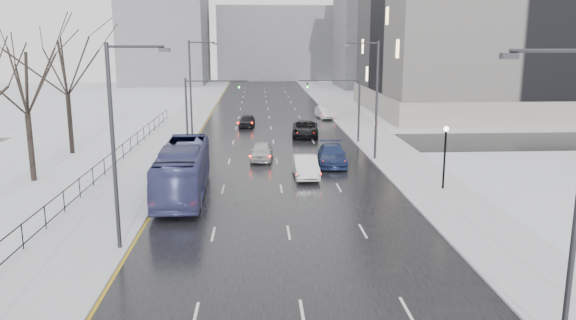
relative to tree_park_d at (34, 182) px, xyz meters
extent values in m
cube|color=black|center=(17.80, 26.00, 0.02)|extent=(16.00, 150.00, 0.04)
cube|color=black|center=(17.80, 14.00, 0.02)|extent=(130.00, 10.00, 0.04)
cube|color=silver|center=(7.30, 26.00, 0.08)|extent=(5.00, 150.00, 0.16)
cube|color=silver|center=(28.30, 26.00, 0.08)|extent=(5.00, 150.00, 0.16)
cube|color=white|center=(-2.20, 26.00, 0.06)|extent=(14.00, 150.00, 0.12)
cube|color=black|center=(4.80, -4.00, 1.41)|extent=(0.04, 70.00, 0.05)
cube|color=black|center=(4.80, -4.00, 0.41)|extent=(0.04, 70.00, 0.05)
cylinder|color=black|center=(4.80, -4.00, 0.81)|extent=(0.06, 0.06, 1.30)
cylinder|color=#2D2D33|center=(24.90, -24.00, 9.80)|extent=(2.60, 0.12, 0.12)
cube|color=#2D2D33|center=(23.60, -24.00, 9.65)|extent=(0.50, 0.25, 0.18)
cylinder|color=#2D2D33|center=(26.20, 6.00, 5.00)|extent=(0.20, 0.20, 10.00)
cylinder|color=#2D2D33|center=(24.90, 6.00, 9.80)|extent=(2.60, 0.12, 0.12)
cube|color=#2D2D33|center=(23.60, 6.00, 9.65)|extent=(0.50, 0.25, 0.18)
cylinder|color=#2D2D33|center=(9.40, -14.00, 5.00)|extent=(0.20, 0.20, 10.00)
cylinder|color=#2D2D33|center=(10.70, -14.00, 9.80)|extent=(2.60, 0.12, 0.12)
cube|color=#2D2D33|center=(12.00, -14.00, 9.65)|extent=(0.50, 0.25, 0.18)
cylinder|color=#2D2D33|center=(9.40, 18.00, 5.00)|extent=(0.20, 0.20, 10.00)
cylinder|color=#2D2D33|center=(10.70, 18.00, 9.80)|extent=(2.60, 0.12, 0.12)
cube|color=#2D2D33|center=(12.00, 18.00, 9.65)|extent=(0.50, 0.25, 0.18)
cylinder|color=black|center=(28.80, -4.00, 2.16)|extent=(0.14, 0.14, 4.00)
sphere|color=#FFE5B2|center=(28.80, -4.00, 4.26)|extent=(0.36, 0.36, 0.36)
cylinder|color=#2D2D33|center=(26.20, 14.00, 3.25)|extent=(0.20, 0.20, 6.50)
cylinder|color=#2D2D33|center=(23.20, 14.00, 6.20)|extent=(6.00, 0.12, 0.12)
imported|color=#2D2D33|center=(21.10, 14.00, 5.60)|extent=(0.15, 0.18, 0.90)
sphere|color=#19FF33|center=(21.10, 13.85, 5.60)|extent=(0.16, 0.16, 0.16)
cylinder|color=#2D2D33|center=(9.40, 14.00, 3.25)|extent=(0.20, 0.20, 6.50)
cylinder|color=#2D2D33|center=(12.40, 14.00, 6.20)|extent=(6.00, 0.12, 0.12)
imported|color=#2D2D33|center=(14.50, 14.00, 5.60)|extent=(0.15, 0.18, 0.90)
sphere|color=#19FF33|center=(14.50, 13.85, 5.60)|extent=(0.16, 0.16, 0.16)
cylinder|color=#2D2D33|center=(27.00, 10.00, 1.41)|extent=(0.06, 0.06, 2.50)
cylinder|color=white|center=(27.00, 10.00, 2.56)|extent=(0.60, 0.03, 0.60)
torus|color=#B20C0C|center=(27.00, 10.00, 2.56)|extent=(0.58, 0.06, 0.58)
cube|color=gray|center=(52.80, 38.00, 12.00)|extent=(40.00, 30.00, 24.00)
cube|color=gray|center=(52.80, 38.00, 1.50)|extent=(40.60, 30.60, 3.00)
cube|color=slate|center=(45.80, 81.00, 11.00)|extent=(24.00, 20.00, 22.00)
cube|color=slate|center=(-4.20, 91.00, 14.00)|extent=(18.00, 22.00, 28.00)
cube|color=slate|center=(21.80, 106.00, 9.00)|extent=(30.00, 18.00, 18.00)
imported|color=#3B4073|center=(11.28, -4.11, 1.70)|extent=(3.12, 12.00, 3.32)
imported|color=#B8B9BC|center=(16.57, 6.51, 0.80)|extent=(2.14, 4.57, 1.51)
imported|color=white|center=(19.75, 0.24, 0.84)|extent=(1.80, 4.92, 1.61)
imported|color=black|center=(21.26, 17.94, 0.84)|extent=(3.13, 5.99, 1.61)
imported|color=navy|center=(22.30, 4.28, 0.85)|extent=(2.65, 5.74, 1.62)
imported|color=black|center=(15.01, 25.01, 0.74)|extent=(2.05, 4.27, 1.41)
imported|color=silver|center=(25.00, 31.77, 0.81)|extent=(2.25, 4.87, 1.55)
camera|label=1|loc=(16.18, -40.34, 10.14)|focal=35.00mm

